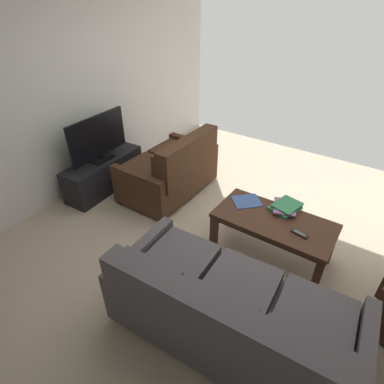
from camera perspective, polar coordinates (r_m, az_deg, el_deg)
The scene contains 10 objects.
ground_plane at distance 3.61m, azimuth 8.68°, elevation -8.65°, with size 4.85×5.47×0.01m, color #B7A88E.
wall_right at distance 4.41m, azimuth -20.27°, elevation 17.69°, with size 0.12×5.47×2.68m, color silver.
sofa_main at distance 2.51m, azimuth 6.78°, elevation -21.54°, with size 1.94×1.02×0.83m.
loveseat_near at distance 4.15m, azimuth -3.73°, elevation 4.19°, with size 0.86×1.32×0.89m.
coffee_table at distance 3.22m, azimuth 14.97°, elevation -5.91°, with size 1.18×0.59×0.48m.
tv_stand at distance 4.50m, azimuth -16.01°, elevation 3.29°, with size 0.47×1.23×0.46m.
flat_tv at distance 4.26m, azimuth -17.12°, elevation 9.68°, with size 0.22×0.94×0.61m.
book_stack at distance 3.33m, azimuth 17.04°, elevation -2.64°, with size 0.31×0.36×0.07m.
tv_remote at distance 3.06m, azimuth 19.41°, elevation -7.36°, with size 0.17×0.07×0.02m.
loose_magazine at distance 3.37m, azimuth 10.13°, elevation -1.69°, with size 0.25×0.29×0.01m, color #385693.
Camera 1 is at (-1.06, 2.48, 2.39)m, focal length 28.60 mm.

